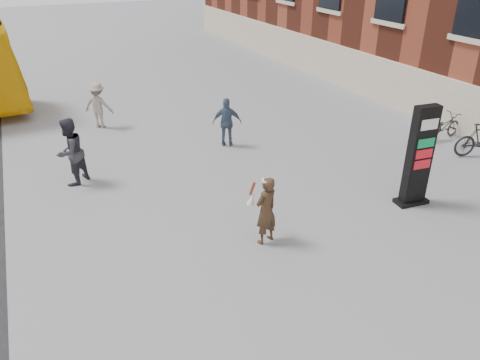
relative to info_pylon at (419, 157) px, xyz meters
name	(u,v)px	position (x,y,z in m)	size (l,w,h in m)	color
ground	(270,264)	(-4.51, -0.74, -1.30)	(100.00, 100.00, 0.00)	#9E9EA3
info_pylon	(419,157)	(0.00, 0.00, 0.00)	(0.87, 0.50, 2.60)	black
woman	(266,210)	(-4.21, 0.06, -0.48)	(0.72, 0.69, 1.60)	#3E2A1B
pedestrian_a	(70,152)	(-7.67, 4.82, -0.36)	(0.91, 0.71, 1.88)	#2F2D34
pedestrian_b	(98,105)	(-6.21, 9.05, -0.48)	(1.05, 0.60, 1.63)	gray
pedestrian_c	(227,122)	(-2.74, 5.51, -0.50)	(0.94, 0.39, 1.60)	#42566B
bike_6	(443,127)	(4.09, 2.93, -0.86)	(0.58, 1.67, 0.88)	black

